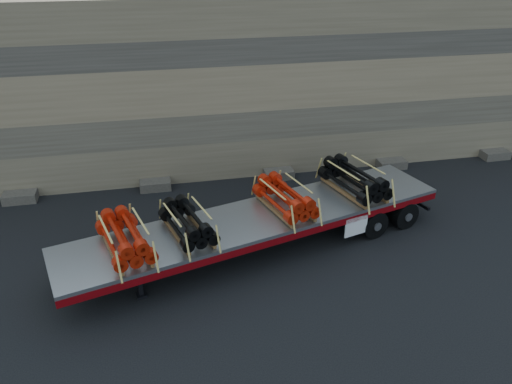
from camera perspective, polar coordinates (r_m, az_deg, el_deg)
ground at (r=16.24m, az=-0.22°, el=-6.00°), size 120.00×120.00×0.00m
rock_wall at (r=20.71m, az=-3.95°, el=12.05°), size 44.00×3.00×7.00m
trailer at (r=15.65m, az=0.42°, el=-4.73°), size 12.51×5.61×1.23m
bundle_front at (r=13.95m, az=-14.74°, el=-5.15°), size 1.71×2.50×0.81m
bundle_midfront at (r=14.35m, az=-7.81°, el=-3.57°), size 1.61×2.35×0.76m
bundle_midrear at (r=15.52m, az=3.36°, el=-0.72°), size 1.71×2.50×0.81m
bundle_rear at (r=16.90m, az=11.16°, el=1.35°), size 1.86×2.71×0.88m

